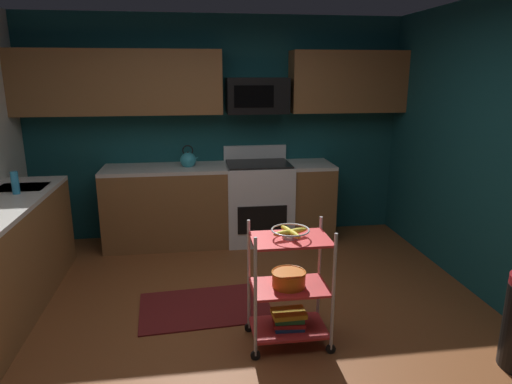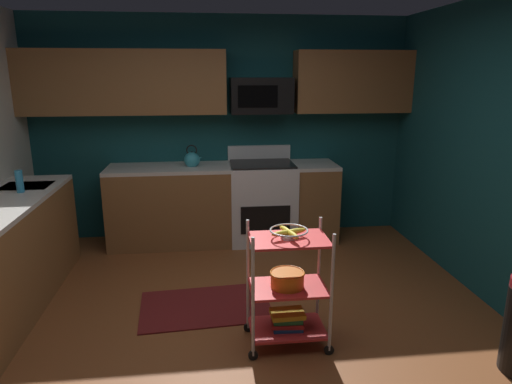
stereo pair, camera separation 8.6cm
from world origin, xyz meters
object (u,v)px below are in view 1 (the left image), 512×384
(oven_range, at_px, (258,201))
(fruit_bowl, at_px, (290,232))
(mixing_bowl_large, at_px, (289,278))
(book_stack, at_px, (289,319))
(kettle, at_px, (188,160))
(rolling_cart, at_px, (289,287))
(microwave, at_px, (257,96))
(dish_soap_bottle, at_px, (15,183))

(oven_range, relative_size, fruit_bowl, 4.04)
(mixing_bowl_large, relative_size, book_stack, 1.00)
(mixing_bowl_large, height_order, kettle, kettle)
(rolling_cart, height_order, mixing_bowl_large, rolling_cart)
(kettle, bearing_deg, fruit_bowl, -71.94)
(microwave, bearing_deg, book_stack, -92.25)
(oven_range, xyz_separation_m, book_stack, (-0.09, -2.19, -0.28))
(book_stack, xyz_separation_m, dish_soap_bottle, (-2.21, 1.18, 0.83))
(rolling_cart, relative_size, book_stack, 3.65)
(microwave, relative_size, fruit_bowl, 2.57)
(fruit_bowl, bearing_deg, microwave, 87.75)
(book_stack, bearing_deg, microwave, 87.75)
(rolling_cart, distance_m, fruit_bowl, 0.42)
(rolling_cart, bearing_deg, kettle, 108.06)
(mixing_bowl_large, relative_size, kettle, 0.95)
(oven_range, xyz_separation_m, dish_soap_bottle, (-2.30, -1.01, 0.54))
(fruit_bowl, bearing_deg, rolling_cart, 0.00)
(microwave, relative_size, rolling_cart, 0.77)
(fruit_bowl, xyz_separation_m, kettle, (-0.71, 2.19, 0.12))
(rolling_cart, height_order, fruit_bowl, rolling_cart)
(fruit_bowl, height_order, mixing_bowl_large, fruit_bowl)
(fruit_bowl, distance_m, book_stack, 0.68)
(book_stack, bearing_deg, kettle, 108.06)
(book_stack, distance_m, dish_soap_bottle, 2.64)
(dish_soap_bottle, bearing_deg, oven_range, 23.64)
(rolling_cart, relative_size, fruit_bowl, 3.36)
(rolling_cart, distance_m, mixing_bowl_large, 0.07)
(rolling_cart, bearing_deg, dish_soap_bottle, 151.87)
(microwave, relative_size, dish_soap_bottle, 3.50)
(kettle, bearing_deg, rolling_cart, -71.94)
(book_stack, bearing_deg, oven_range, 87.63)
(fruit_bowl, bearing_deg, dish_soap_bottle, 151.87)
(rolling_cart, distance_m, book_stack, 0.26)
(rolling_cart, bearing_deg, mixing_bowl_large, -180.00)
(dish_soap_bottle, bearing_deg, kettle, 33.82)
(oven_range, distance_m, book_stack, 2.21)
(rolling_cart, relative_size, kettle, 3.47)
(microwave, distance_m, dish_soap_bottle, 2.65)
(oven_range, distance_m, fruit_bowl, 2.23)
(microwave, bearing_deg, oven_range, -89.74)
(kettle, height_order, dish_soap_bottle, kettle)
(fruit_bowl, distance_m, kettle, 2.30)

